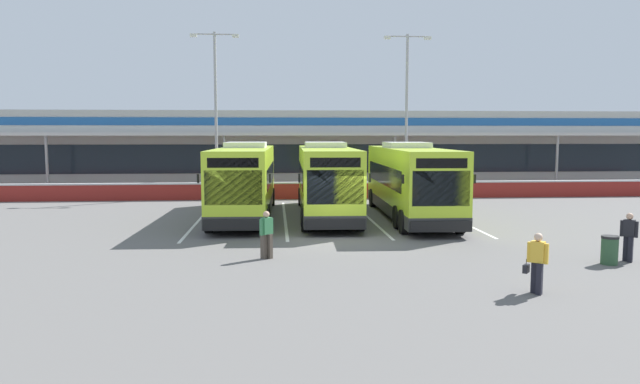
% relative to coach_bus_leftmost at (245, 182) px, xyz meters
% --- Properties ---
extents(ground_plane, '(200.00, 200.00, 0.00)m').
position_rel_coach_bus_leftmost_xyz_m(ground_plane, '(4.09, -6.52, -1.79)').
color(ground_plane, '#605E5B').
extents(terminal_building, '(70.00, 13.00, 6.00)m').
position_rel_coach_bus_leftmost_xyz_m(terminal_building, '(4.09, 20.38, 1.23)').
color(terminal_building, '#B7B7B2').
rests_on(terminal_building, ground).
extents(red_barrier_wall, '(60.00, 0.40, 1.10)m').
position_rel_coach_bus_leftmost_xyz_m(red_barrier_wall, '(4.09, 7.98, -1.23)').
color(red_barrier_wall, maroon).
rests_on(red_barrier_wall, ground).
extents(coach_bus_leftmost, '(3.13, 12.21, 3.78)m').
position_rel_coach_bus_leftmost_xyz_m(coach_bus_leftmost, '(0.00, 0.00, 0.00)').
color(coach_bus_leftmost, '#B7DB2D').
rests_on(coach_bus_leftmost, ground).
extents(coach_bus_left_centre, '(3.13, 12.21, 3.78)m').
position_rel_coach_bus_leftmost_xyz_m(coach_bus_left_centre, '(4.11, -0.09, 0.00)').
color(coach_bus_left_centre, '#B7DB2D').
rests_on(coach_bus_left_centre, ground).
extents(coach_bus_centre, '(3.13, 12.21, 3.78)m').
position_rel_coach_bus_leftmost_xyz_m(coach_bus_centre, '(8.22, -0.99, 0.00)').
color(coach_bus_centre, '#B7DB2D').
rests_on(coach_bus_centre, ground).
extents(bay_stripe_far_west, '(0.14, 13.00, 0.01)m').
position_rel_coach_bus_leftmost_xyz_m(bay_stripe_far_west, '(-2.21, -0.52, -1.78)').
color(bay_stripe_far_west, silver).
rests_on(bay_stripe_far_west, ground).
extents(bay_stripe_west, '(0.14, 13.00, 0.01)m').
position_rel_coach_bus_leftmost_xyz_m(bay_stripe_west, '(1.99, -0.52, -1.78)').
color(bay_stripe_west, silver).
rests_on(bay_stripe_west, ground).
extents(bay_stripe_mid_west, '(0.14, 13.00, 0.01)m').
position_rel_coach_bus_leftmost_xyz_m(bay_stripe_mid_west, '(6.19, -0.52, -1.78)').
color(bay_stripe_mid_west, silver).
rests_on(bay_stripe_mid_west, ground).
extents(bay_stripe_centre, '(0.14, 13.00, 0.01)m').
position_rel_coach_bus_leftmost_xyz_m(bay_stripe_centre, '(10.39, -0.52, -1.78)').
color(bay_stripe_centre, silver).
rests_on(bay_stripe_centre, ground).
extents(pedestrian_with_handbag, '(0.58, 0.56, 1.62)m').
position_rel_coach_bus_leftmost_xyz_m(pedestrian_with_handbag, '(8.37, -14.86, -0.93)').
color(pedestrian_with_handbag, black).
rests_on(pedestrian_with_handbag, ground).
extents(pedestrian_in_dark_coat, '(0.46, 0.43, 1.62)m').
position_rel_coach_bus_leftmost_xyz_m(pedestrian_in_dark_coat, '(1.22, -9.98, -0.91)').
color(pedestrian_in_dark_coat, '#4C4238').
rests_on(pedestrian_in_dark_coat, ground).
extents(pedestrian_child, '(0.46, 0.43, 1.62)m').
position_rel_coach_bus_leftmost_xyz_m(pedestrian_child, '(13.11, -11.37, -0.91)').
color(pedestrian_child, black).
rests_on(pedestrian_child, ground).
extents(lamp_post_west, '(3.24, 0.28, 11.00)m').
position_rel_coach_bus_leftmost_xyz_m(lamp_post_west, '(-2.46, 10.68, 4.50)').
color(lamp_post_west, '#9E9EA3').
rests_on(lamp_post_west, ground).
extents(lamp_post_centre, '(3.24, 0.28, 11.00)m').
position_rel_coach_bus_leftmost_xyz_m(lamp_post_centre, '(10.64, 10.56, 4.50)').
color(lamp_post_centre, '#9E9EA3').
rests_on(lamp_post_centre, ground).
extents(litter_bin, '(0.54, 0.54, 0.93)m').
position_rel_coach_bus_leftmost_xyz_m(litter_bin, '(12.27, -11.71, -1.32)').
color(litter_bin, '#2D5133').
rests_on(litter_bin, ground).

